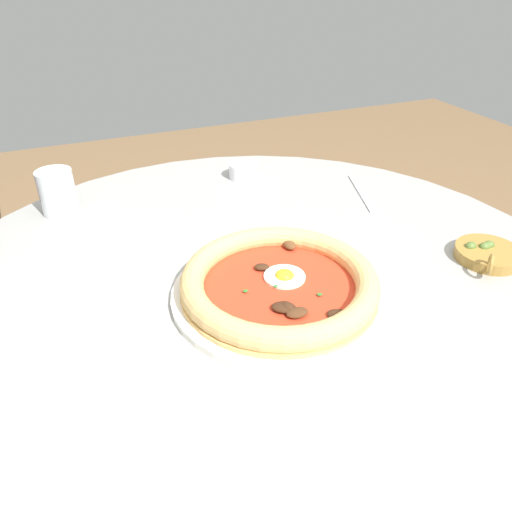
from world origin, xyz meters
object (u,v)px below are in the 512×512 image
at_px(water_glass, 58,195).
at_px(ramekin_capers, 243,170).
at_px(dining_table, 258,353).
at_px(fork_utensil, 361,193).
at_px(pizza_on_plate, 279,285).
at_px(olive_pan, 487,254).

relative_size(water_glass, ramekin_capers, 1.37).
bearing_deg(dining_table, ramekin_capers, -107.89).
xyz_separation_m(water_glass, ramekin_capers, (-0.38, -0.02, -0.02)).
relative_size(dining_table, fork_utensil, 6.07).
bearing_deg(ramekin_capers, pizza_on_plate, 75.38).
bearing_deg(olive_pan, ramekin_capers, -62.31).
xyz_separation_m(water_glass, fork_utensil, (-0.58, 0.15, -0.04)).
relative_size(dining_table, olive_pan, 9.52).
height_order(dining_table, water_glass, water_glass).
height_order(ramekin_capers, olive_pan, olive_pan).
bearing_deg(ramekin_capers, dining_table, 72.11).
height_order(dining_table, fork_utensil, fork_utensil).
distance_m(olive_pan, fork_utensil, 0.30).
relative_size(water_glass, olive_pan, 0.77).
relative_size(olive_pan, fork_utensil, 0.64).
bearing_deg(water_glass, ramekin_capers, -176.65).
bearing_deg(pizza_on_plate, water_glass, -56.10).
bearing_deg(water_glass, fork_utensil, 165.74).
xyz_separation_m(water_glass, olive_pan, (-0.63, 0.44, -0.03)).
bearing_deg(water_glass, dining_table, 127.38).
bearing_deg(pizza_on_plate, olive_pan, 173.84).
distance_m(water_glass, olive_pan, 0.77).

